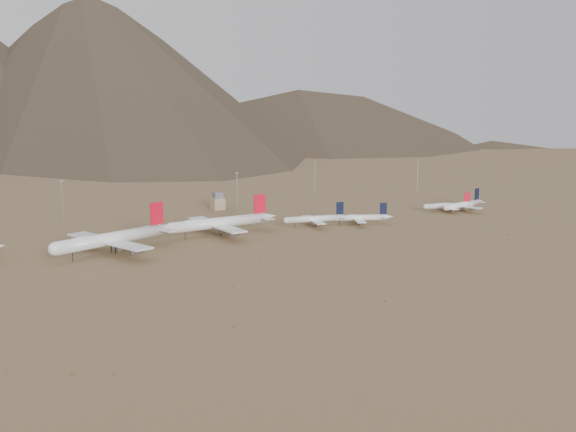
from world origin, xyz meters
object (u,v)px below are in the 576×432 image
narrowbody_a (316,219)px  control_tower (218,202)px  widebody_centre (111,238)px  widebody_east (219,223)px  narrowbody_b (360,218)px

narrowbody_a → control_tower: size_ratio=3.57×
widebody_centre → narrowbody_a: widebody_centre is taller
widebody_east → narrowbody_b: 91.17m
narrowbody_a → control_tower: (-29.00, 84.53, 0.68)m
widebody_centre → control_tower: bearing=24.5°
narrowbody_b → control_tower: narrowbody_b is taller
narrowbody_a → control_tower: bearing=120.2°
narrowbody_a → narrowbody_b: bearing=-6.4°
widebody_centre → narrowbody_a: 133.18m
widebody_east → control_tower: 89.21m
widebody_centre → narrowbody_b: bearing=-17.1°
control_tower → widebody_centre: bearing=-135.9°
narrowbody_b → control_tower: (-55.56, 92.99, 0.94)m
widebody_centre → narrowbody_b: 159.00m
narrowbody_a → widebody_east: bearing=-170.9°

